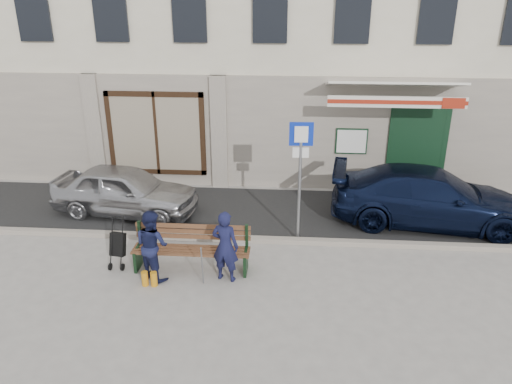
# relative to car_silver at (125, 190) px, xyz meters

# --- Properties ---
(ground) EXTENTS (80.00, 80.00, 0.00)m
(ground) POSITION_rel_car_silver_xyz_m (3.55, -2.84, -0.63)
(ground) COLOR #9E9991
(ground) RESTS_ON ground
(asphalt_lane) EXTENTS (60.00, 3.20, 0.01)m
(asphalt_lane) POSITION_rel_car_silver_xyz_m (3.55, 0.26, -0.63)
(asphalt_lane) COLOR #282828
(asphalt_lane) RESTS_ON ground
(curb) EXTENTS (60.00, 0.18, 0.12)m
(curb) POSITION_rel_car_silver_xyz_m (3.55, -1.34, -0.57)
(curb) COLOR #9E9384
(curb) RESTS_ON ground
(building) EXTENTS (20.00, 8.27, 10.00)m
(building) POSITION_rel_car_silver_xyz_m (3.56, 5.62, 4.34)
(building) COLOR beige
(building) RESTS_ON ground
(car_silver) EXTENTS (3.87, 1.99, 1.26)m
(car_silver) POSITION_rel_car_silver_xyz_m (0.00, 0.00, 0.00)
(car_silver) COLOR #B0B0B5
(car_silver) RESTS_ON ground
(car_navy) EXTENTS (4.93, 2.47, 1.37)m
(car_navy) POSITION_rel_car_silver_xyz_m (7.59, -0.01, 0.06)
(car_navy) COLOR black
(car_navy) RESTS_ON ground
(parking_sign) EXTENTS (0.52, 0.08, 2.78)m
(parking_sign) POSITION_rel_car_silver_xyz_m (4.40, -1.15, 1.25)
(parking_sign) COLOR gray
(parking_sign) RESTS_ON ground
(bench) EXTENTS (2.40, 1.17, 0.98)m
(bench) POSITION_rel_car_silver_xyz_m (2.16, -2.61, -0.17)
(bench) COLOR brown
(bench) RESTS_ON ground
(man) EXTENTS (0.61, 0.48, 1.48)m
(man) POSITION_rel_car_silver_xyz_m (2.96, -2.94, 0.11)
(man) COLOR #141739
(man) RESTS_ON ground
(woman) EXTENTS (0.90, 0.86, 1.46)m
(woman) POSITION_rel_car_silver_xyz_m (1.51, -2.96, 0.10)
(woman) COLOR #151A3C
(woman) RESTS_ON ground
(stroller) EXTENTS (0.34, 0.46, 1.05)m
(stroller) POSITION_rel_car_silver_xyz_m (0.66, -2.57, -0.16)
(stroller) COLOR black
(stroller) RESTS_ON ground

